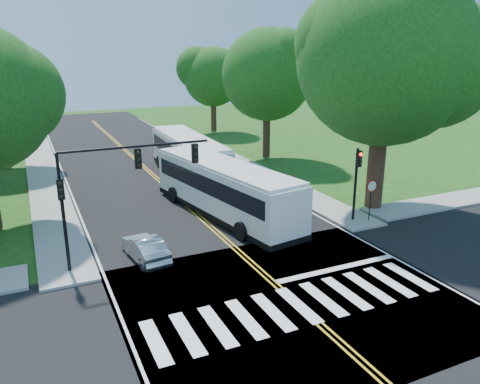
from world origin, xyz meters
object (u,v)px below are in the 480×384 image
bus_lead (224,188)px  bus_follow (189,156)px  hatchback (145,248)px  suv (270,196)px  signal_nw (114,178)px  signal_ne (357,175)px  dark_sedan (223,168)px

bus_lead → bus_follow: bearing=-105.2°
hatchback → suv: size_ratio=0.73×
signal_nw → bus_lead: bearing=30.8°
signal_nw → suv: (10.89, 4.83, -3.65)m
signal_ne → dark_sedan: size_ratio=0.92×
signal_ne → suv: signal_ne is taller
signal_ne → bus_lead: size_ratio=0.33×
bus_lead → hatchback: bearing=26.1°
signal_nw → bus_lead: size_ratio=0.54×
signal_nw → suv: 12.46m
signal_nw → hatchback: 3.95m
bus_follow → dark_sedan: bus_follow is taller
suv → bus_follow: bearing=-63.3°
signal_nw → dark_sedan: bearing=50.1°
signal_nw → dark_sedan: 17.58m
bus_follow → suv: bearing=107.4°
signal_nw → suv: size_ratio=1.38×
signal_nw → signal_ne: signal_nw is taller
bus_lead → dark_sedan: bearing=-122.0°
hatchback → dark_sedan: (9.77, 13.18, 0.07)m
hatchback → suv: suv is taller
suv → signal_nw: bearing=35.3°
dark_sedan → signal_ne: bearing=103.2°
bus_lead → hatchback: size_ratio=3.55×
bus_lead → suv: bearing=177.5°
dark_sedan → signal_nw: bearing=50.3°
bus_follow → suv: 9.61m
bus_lead → signal_nw: bearing=21.3°
hatchback → dark_sedan: dark_sedan is taller
signal_ne → hatchback: signal_ne is taller
signal_ne → suv: size_ratio=0.85×
signal_nw → hatchback: signal_nw is taller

